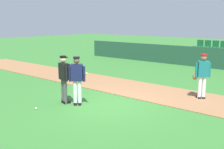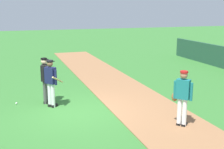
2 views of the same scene
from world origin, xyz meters
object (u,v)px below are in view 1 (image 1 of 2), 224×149
(umpire_home_plate, at_px, (64,77))
(baseball, at_px, (36,108))
(batter_navy_jersey, at_px, (77,79))
(runner_teal_jersey, at_px, (202,75))

(umpire_home_plate, distance_m, baseball, 1.48)
(batter_navy_jersey, bearing_deg, runner_teal_jersey, 48.34)
(batter_navy_jersey, height_order, runner_teal_jersey, same)
(batter_navy_jersey, relative_size, runner_teal_jersey, 1.00)
(batter_navy_jersey, relative_size, baseball, 23.78)
(umpire_home_plate, bearing_deg, batter_navy_jersey, 14.76)
(batter_navy_jersey, height_order, umpire_home_plate, same)
(umpire_home_plate, xyz_separation_m, baseball, (-0.22, -1.11, -0.96))
(batter_navy_jersey, height_order, baseball, batter_navy_jersey)
(batter_navy_jersey, xyz_separation_m, baseball, (-0.75, -1.25, -0.93))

